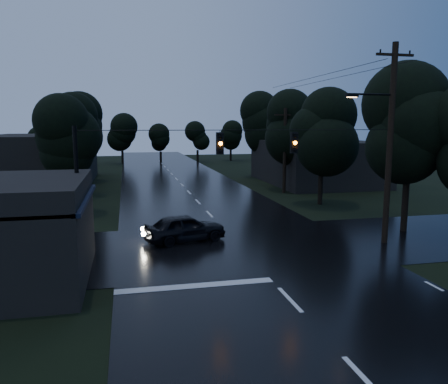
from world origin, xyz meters
name	(u,v)px	position (x,y,z in m)	size (l,w,h in m)	color
ground	(366,382)	(0.00, 0.00, 0.00)	(160.00, 160.00, 0.00)	black
main_road	(189,193)	(0.00, 30.00, 0.00)	(12.00, 120.00, 0.02)	black
cross_street	(239,246)	(0.00, 12.00, 0.00)	(60.00, 9.00, 0.02)	black
building_far_right	(316,162)	(14.00, 34.00, 2.20)	(10.00, 14.00, 4.40)	black
building_far_left	(42,159)	(-14.00, 40.00, 2.50)	(10.00, 16.00, 5.00)	black
utility_pole_main	(388,141)	(7.41, 11.00, 5.26)	(3.50, 0.30, 10.00)	black
utility_pole_far	(285,150)	(8.30, 28.00, 3.88)	(2.00, 0.30, 7.50)	black
anchor_pole_left	(78,196)	(-7.50, 11.00, 3.00)	(0.18, 0.18, 6.00)	black
span_signals	(257,142)	(0.56, 10.99, 5.24)	(15.00, 0.37, 1.12)	black
tree_corner_near	(410,126)	(10.00, 13.00, 5.99)	(4.48, 4.48, 9.44)	black
tree_left_a	(70,137)	(-9.00, 22.00, 5.24)	(3.92, 3.92, 8.26)	black
tree_left_b	(74,130)	(-9.60, 30.00, 5.62)	(4.20, 4.20, 8.85)	black
tree_left_c	(79,125)	(-10.20, 40.00, 5.99)	(4.48, 4.48, 9.44)	black
tree_right_a	(322,130)	(9.00, 22.00, 5.62)	(4.20, 4.20, 8.85)	black
tree_right_b	(291,125)	(9.60, 30.00, 5.99)	(4.48, 4.48, 9.44)	black
tree_right_c	(264,122)	(10.20, 40.00, 6.37)	(4.76, 4.76, 10.03)	black
car	(185,228)	(-2.53, 13.52, 0.72)	(1.71, 4.25, 1.45)	black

